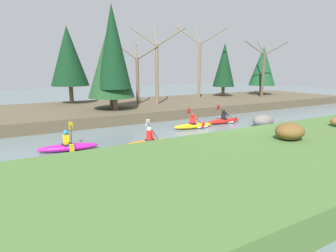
{
  "coord_description": "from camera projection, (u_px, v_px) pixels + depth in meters",
  "views": [
    {
      "loc": [
        -9.52,
        -11.27,
        3.77
      ],
      "look_at": [
        -2.49,
        1.7,
        0.55
      ],
      "focal_mm": 28.0,
      "sensor_mm": 36.0,
      "label": 1
    }
  ],
  "objects": [
    {
      "name": "ground_plane",
      "position": [
        221.0,
        137.0,
        14.91
      ],
      "size": [
        90.0,
        90.0,
        0.0
      ],
      "primitive_type": "plane",
      "color": "slate"
    },
    {
      "name": "riverbank_near",
      "position": [
        306.0,
        155.0,
        10.38
      ],
      "size": [
        44.0,
        6.66,
        0.9
      ],
      "color": "#476B33",
      "rests_on": "ground"
    },
    {
      "name": "riverbank_far",
      "position": [
        147.0,
        107.0,
        23.71
      ],
      "size": [
        44.0,
        9.77,
        0.74
      ],
      "color": "brown",
      "rests_on": "ground"
    },
    {
      "name": "conifer_tree_far_left",
      "position": [
        68.0,
        56.0,
        22.7
      ],
      "size": [
        3.24,
        3.24,
        6.64
      ],
      "color": "brown",
      "rests_on": "riverbank_far"
    },
    {
      "name": "conifer_tree_left",
      "position": [
        110.0,
        62.0,
        19.45
      ],
      "size": [
        3.48,
        3.48,
        6.21
      ],
      "color": "brown",
      "rests_on": "riverbank_far"
    },
    {
      "name": "conifer_tree_mid_left",
      "position": [
        113.0,
        47.0,
        18.72
      ],
      "size": [
        2.5,
        2.5,
        7.52
      ],
      "color": "brown",
      "rests_on": "riverbank_far"
    },
    {
      "name": "conifer_tree_centre",
      "position": [
        224.0,
        65.0,
        29.12
      ],
      "size": [
        2.42,
        2.42,
        5.82
      ],
      "color": "brown",
      "rests_on": "riverbank_far"
    },
    {
      "name": "conifer_tree_mid_right",
      "position": [
        263.0,
        66.0,
        31.09
      ],
      "size": [
        3.06,
        3.06,
        5.64
      ],
      "color": "brown",
      "rests_on": "riverbank_far"
    },
    {
      "name": "bare_tree_upstream",
      "position": [
        137.0,
        75.0,
        22.88
      ],
      "size": [
        2.94,
        2.9,
        5.27
      ],
      "color": "brown",
      "rests_on": "riverbank_far"
    },
    {
      "name": "bare_tree_mid_upstream",
      "position": [
        157.0,
        67.0,
        22.56
      ],
      "size": [
        3.71,
        3.67,
        6.75
      ],
      "color": "#7A664C",
      "rests_on": "riverbank_far"
    },
    {
      "name": "bare_tree_mid_downstream",
      "position": [
        199.0,
        64.0,
        27.56
      ],
      "size": [
        4.16,
        4.11,
        7.59
      ],
      "color": "#7A664C",
      "rests_on": "riverbank_far"
    },
    {
      "name": "bare_tree_downstream",
      "position": [
        263.0,
        70.0,
        28.4
      ],
      "size": [
        3.42,
        3.38,
        6.19
      ],
      "color": "brown",
      "rests_on": "riverbank_far"
    },
    {
      "name": "shrub_clump_nearest",
      "position": [
        290.0,
        131.0,
        10.84
      ],
      "size": [
        1.29,
        1.07,
        0.7
      ],
      "color": "brown",
      "rests_on": "riverbank_near"
    },
    {
      "name": "kayaker_lead",
      "position": [
        225.0,
        120.0,
        18.56
      ],
      "size": [
        2.78,
        2.06,
        1.2
      ],
      "rotation": [
        0.0,
        0.0,
        -0.02
      ],
      "color": "red",
      "rests_on": "ground"
    },
    {
      "name": "kayaker_middle",
      "position": [
        195.0,
        125.0,
        16.96
      ],
      "size": [
        2.79,
        2.07,
        1.2
      ],
      "rotation": [
        0.0,
        0.0,
        -0.08
      ],
      "color": "yellow",
      "rests_on": "ground"
    },
    {
      "name": "kayaker_trailing",
      "position": [
        151.0,
        142.0,
        12.98
      ],
      "size": [
        2.79,
        2.07,
        1.2
      ],
      "rotation": [
        0.0,
        0.0,
        -0.1
      ],
      "color": "orange",
      "rests_on": "ground"
    },
    {
      "name": "kayaker_far_back",
      "position": [
        69.0,
        146.0,
        12.29
      ],
      "size": [
        2.8,
        2.07,
        1.2
      ],
      "rotation": [
        0.0,
        0.0,
        -0.15
      ],
      "color": "#C61999",
      "rests_on": "ground"
    },
    {
      "name": "boulder_midstream",
      "position": [
        263.0,
        121.0,
        17.31
      ],
      "size": [
        1.5,
        1.17,
        0.85
      ],
      "color": "slate",
      "rests_on": "ground"
    }
  ]
}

